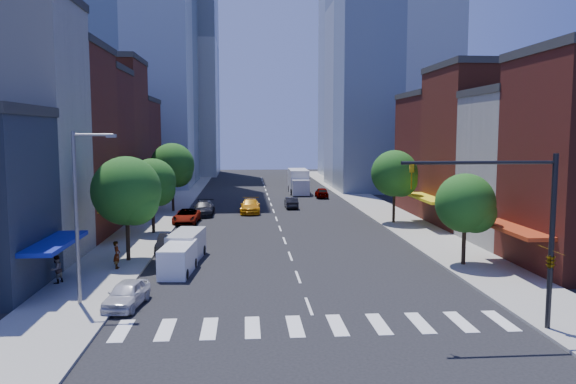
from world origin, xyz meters
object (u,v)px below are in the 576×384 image
object	(u,v)px
parked_car_third	(187,216)
traffic_car_oncoming	(291,203)
parked_car_second	(168,243)
cargo_van_near	(178,259)
parked_car_front	(127,294)
parked_car_rear	(204,208)
cargo_van_far	(186,246)
box_truck	(298,182)
traffic_car_far	(322,193)
pedestrian_near	(117,255)
pedestrian_far	(56,269)
taxi	(250,206)

from	to	relation	value
parked_car_third	traffic_car_oncoming	xyz separation A→B (m)	(11.40, 10.61, -0.05)
parked_car_second	cargo_van_near	distance (m)	7.17
parked_car_front	parked_car_rear	size ratio (longest dim) A/B	0.75
cargo_van_far	traffic_car_oncoming	size ratio (longest dim) A/B	1.24
parked_car_third	box_truck	distance (m)	30.43
parked_car_front	cargo_van_far	xyz separation A→B (m)	(1.98, 10.75, 0.33)
parked_car_second	parked_car_third	world-z (taller)	parked_car_third
cargo_van_near	traffic_car_far	size ratio (longest dim) A/B	1.07
cargo_van_far	pedestrian_near	size ratio (longest dim) A/B	2.74
parked_car_front	cargo_van_far	distance (m)	10.94
cargo_van_near	parked_car_second	bearing A→B (deg)	107.84
parked_car_rear	pedestrian_far	bearing A→B (deg)	-102.79
traffic_car_oncoming	pedestrian_near	xyz separation A→B (m)	(-14.00, -29.84, 0.40)
parked_car_rear	box_truck	xyz separation A→B (m)	(12.54, 21.70, 0.90)
parked_car_front	cargo_van_far	bearing A→B (deg)	87.22
taxi	cargo_van_near	bearing A→B (deg)	-98.54
cargo_van_far	parked_car_second	bearing A→B (deg)	126.65
traffic_car_oncoming	traffic_car_far	xyz separation A→B (m)	(5.15, 10.39, 0.05)
parked_car_rear	taxi	world-z (taller)	taxi
parked_car_rear	traffic_car_far	xyz separation A→B (m)	(15.22, 15.63, -0.06)
parked_car_front	parked_car_third	distance (m)	27.16
parked_car_rear	traffic_car_far	world-z (taller)	parked_car_rear
box_truck	cargo_van_far	bearing A→B (deg)	-105.15
parked_car_front	traffic_car_far	bearing A→B (deg)	78.33
cargo_van_far	pedestrian_far	size ratio (longest dim) A/B	3.00
pedestrian_far	pedestrian_near	bearing A→B (deg)	165.56
cargo_van_near	pedestrian_near	distance (m)	4.23
parked_car_rear	cargo_van_near	distance (m)	25.70
pedestrian_far	traffic_car_far	bearing A→B (deg)	177.66
parked_car_front	parked_car_third	size ratio (longest dim) A/B	0.78
parked_car_third	pedestrian_far	bearing A→B (deg)	-100.67
cargo_van_far	taxi	bearing A→B (deg)	85.48
parked_car_second	pedestrian_near	distance (m)	6.40
parked_car_third	traffic_car_far	xyz separation A→B (m)	(16.55, 21.00, 0.01)
traffic_car_far	cargo_van_near	bearing A→B (deg)	72.53
cargo_van_far	parked_car_third	bearing A→B (deg)	102.81
parked_car_third	pedestrian_far	distance (m)	23.30
cargo_van_far	traffic_car_far	world-z (taller)	cargo_van_far
taxi	cargo_van_far	bearing A→B (deg)	-99.90
cargo_van_far	traffic_car_oncoming	distance (m)	28.73
parked_car_third	cargo_van_far	world-z (taller)	cargo_van_far
cargo_van_far	pedestrian_near	world-z (taller)	cargo_van_far
parked_car_rear	taxi	xyz separation A→B (m)	(5.11, 1.52, 0.01)
cargo_van_near	pedestrian_far	xyz separation A→B (m)	(-6.84, -2.34, 0.06)
parked_car_third	parked_car_rear	bearing A→B (deg)	78.79
traffic_car_far	pedestrian_near	size ratio (longest dim) A/B	2.32
parked_car_rear	box_truck	distance (m)	25.08
box_truck	pedestrian_far	size ratio (longest dim) A/B	5.31
parked_car_front	traffic_car_oncoming	bearing A→B (deg)	80.38
parked_car_rear	pedestrian_far	xyz separation A→B (m)	(-6.69, -28.04, 0.20)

